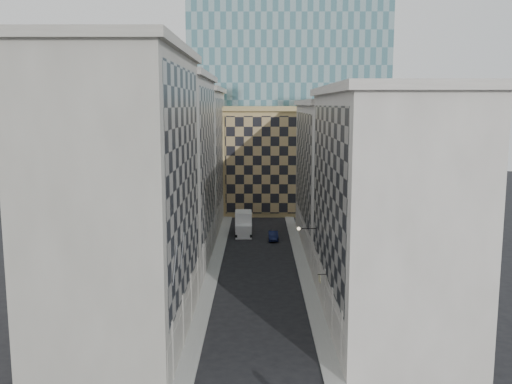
{
  "coord_description": "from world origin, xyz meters",
  "views": [
    {
      "loc": [
        -0.08,
        -34.55,
        19.08
      ],
      "look_at": [
        -0.26,
        14.79,
        11.5
      ],
      "focal_mm": 40.0,
      "sensor_mm": 36.0,
      "label": 1
    }
  ],
  "objects": [
    {
      "name": "box_truck",
      "position": [
        -2.25,
        48.21,
        1.44
      ],
      "size": [
        2.63,
        6.1,
        3.31
      ],
      "rotation": [
        0.0,
        0.0,
        0.03
      ],
      "color": "silver",
      "rests_on": "ground"
    },
    {
      "name": "bracket_lamp",
      "position": [
        4.38,
        24.0,
        6.2
      ],
      "size": [
        1.98,
        0.36,
        0.36
      ],
      "color": "black",
      "rests_on": "ground"
    },
    {
      "name": "flagpoles_left",
      "position": [
        -5.9,
        6.0,
        8.0
      ],
      "size": [
        0.1,
        6.33,
        2.33
      ],
      "color": "gray",
      "rests_on": "ground"
    },
    {
      "name": "sidewalk_west",
      "position": [
        -5.25,
        30.0,
        0.07
      ],
      "size": [
        1.5,
        100.0,
        0.15
      ],
      "primitive_type": "cube",
      "color": "gray",
      "rests_on": "ground"
    },
    {
      "name": "dark_car",
      "position": [
        2.08,
        44.65,
        0.64
      ],
      "size": [
        1.38,
        3.9,
        1.28
      ],
      "primitive_type": "imported",
      "rotation": [
        0.0,
        0.0,
        0.01
      ],
      "color": "#0D1433",
      "rests_on": "ground"
    },
    {
      "name": "tan_block",
      "position": [
        2.0,
        67.9,
        9.44
      ],
      "size": [
        16.8,
        14.8,
        18.8
      ],
      "color": "tan",
      "rests_on": "ground"
    },
    {
      "name": "bldg_left_a",
      "position": [
        -10.88,
        11.0,
        11.82
      ],
      "size": [
        10.8,
        22.8,
        23.7
      ],
      "color": "gray",
      "rests_on": "ground"
    },
    {
      "name": "bldg_left_b",
      "position": [
        -10.88,
        33.0,
        11.32
      ],
      "size": [
        10.8,
        22.8,
        22.7
      ],
      "color": "gray",
      "rests_on": "ground"
    },
    {
      "name": "sidewalk_east",
      "position": [
        5.25,
        30.0,
        0.07
      ],
      "size": [
        1.5,
        100.0,
        0.15
      ],
      "primitive_type": "cube",
      "color": "gray",
      "rests_on": "ground"
    },
    {
      "name": "shop_sign",
      "position": [
        5.42,
        14.28,
        3.84
      ],
      "size": [
        0.79,
        0.69,
        0.77
      ],
      "rotation": [
        0.0,
        0.0,
        0.11
      ],
      "color": "black",
      "rests_on": "ground"
    },
    {
      "name": "bldg_right_a",
      "position": [
        10.88,
        15.0,
        10.32
      ],
      "size": [
        10.8,
        26.8,
        20.7
      ],
      "color": "#AFA9A0",
      "rests_on": "ground"
    },
    {
      "name": "bldg_left_c",
      "position": [
        -10.88,
        55.0,
        10.83
      ],
      "size": [
        10.8,
        22.8,
        21.7
      ],
      "color": "gray",
      "rests_on": "ground"
    },
    {
      "name": "bldg_right_b",
      "position": [
        10.89,
        42.0,
        9.85
      ],
      "size": [
        10.8,
        28.8,
        19.7
      ],
      "color": "#AFA9A0",
      "rests_on": "ground"
    },
    {
      "name": "church_tower",
      "position": [
        0.0,
        82.0,
        26.95
      ],
      "size": [
        7.2,
        7.2,
        51.5
      ],
      "color": "#2C2622",
      "rests_on": "ground"
    }
  ]
}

